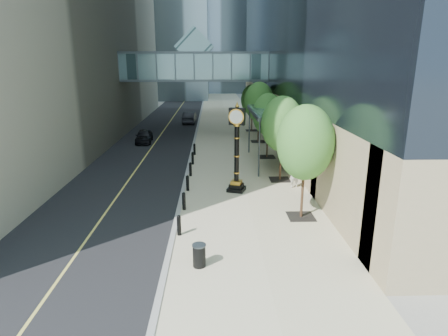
{
  "coord_description": "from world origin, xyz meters",
  "views": [
    {
      "loc": [
        -1.06,
        -15.33,
        8.01
      ],
      "look_at": [
        -0.46,
        4.71,
        2.31
      ],
      "focal_mm": 30.0,
      "sensor_mm": 36.0,
      "label": 1
    }
  ],
  "objects": [
    {
      "name": "road",
      "position": [
        -7.0,
        40.0,
        0.01
      ],
      "size": [
        8.0,
        180.0,
        0.02
      ],
      "primitive_type": "cube",
      "color": "black",
      "rests_on": "ground"
    },
    {
      "name": "skywalk",
      "position": [
        -3.0,
        28.0,
        7.71
      ],
      "size": [
        17.0,
        4.2,
        5.8
      ],
      "color": "slate",
      "rests_on": "ground"
    },
    {
      "name": "ground",
      "position": [
        0.0,
        0.0,
        0.0
      ],
      "size": [
        320.0,
        320.0,
        0.0
      ],
      "primitive_type": "plane",
      "color": "gray",
      "rests_on": "ground"
    },
    {
      "name": "street_trees",
      "position": [
        3.6,
        15.49,
        3.96
      ],
      "size": [
        2.95,
        28.77,
        6.06
      ],
      "color": "black",
      "rests_on": "sidewalk"
    },
    {
      "name": "pedestrian",
      "position": [
        4.23,
        7.85,
        1.02
      ],
      "size": [
        0.82,
        0.69,
        1.91
      ],
      "primitive_type": "imported",
      "rotation": [
        0.0,
        0.0,
        3.54
      ],
      "color": "beige",
      "rests_on": "sidewalk"
    },
    {
      "name": "sidewalk",
      "position": [
        1.0,
        40.0,
        0.03
      ],
      "size": [
        8.0,
        180.0,
        0.06
      ],
      "primitive_type": "cube",
      "color": "#BAB08F",
      "rests_on": "ground"
    },
    {
      "name": "car_far",
      "position": [
        -4.2,
        35.3,
        0.76
      ],
      "size": [
        1.76,
        4.56,
        1.48
      ],
      "primitive_type": "imported",
      "rotation": [
        0.0,
        0.0,
        3.1
      ],
      "color": "black",
      "rests_on": "road"
    },
    {
      "name": "trash_bin",
      "position": [
        -1.65,
        -1.86,
        0.51
      ],
      "size": [
        0.68,
        0.68,
        0.9
      ],
      "primitive_type": "cylinder",
      "rotation": [
        0.0,
        0.0,
        0.41
      ],
      "color": "black",
      "rests_on": "sidewalk"
    },
    {
      "name": "car_near",
      "position": [
        -8.12,
        22.64,
        0.68
      ],
      "size": [
        1.83,
        4.0,
        1.33
      ],
      "primitive_type": "imported",
      "rotation": [
        0.0,
        0.0,
        0.07
      ],
      "color": "black",
      "rests_on": "road"
    },
    {
      "name": "bollard_row",
      "position": [
        -2.7,
        9.0,
        0.51
      ],
      "size": [
        0.2,
        16.2,
        0.9
      ],
      "color": "black",
      "rests_on": "sidewalk"
    },
    {
      "name": "entrance_canopy",
      "position": [
        3.48,
        14.0,
        4.19
      ],
      "size": [
        3.0,
        8.0,
        4.38
      ],
      "color": "#383F44",
      "rests_on": "ground"
    },
    {
      "name": "street_clock",
      "position": [
        0.41,
        7.27,
        2.45
      ],
      "size": [
        1.32,
        1.32,
        5.51
      ],
      "rotation": [
        0.0,
        0.0,
        -0.34
      ],
      "color": "black",
      "rests_on": "sidewalk"
    },
    {
      "name": "curb",
      "position": [
        -3.0,
        40.0,
        0.04
      ],
      "size": [
        0.25,
        180.0,
        0.07
      ],
      "primitive_type": "cube",
      "color": "gray",
      "rests_on": "ground"
    }
  ]
}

